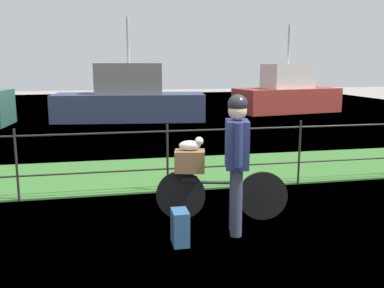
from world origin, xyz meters
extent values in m
plane|color=gray|center=(0.00, 0.00, 0.00)|extent=(60.00, 60.00, 0.00)
cube|color=#38702D|center=(0.00, 3.53, 0.01)|extent=(27.00, 2.40, 0.03)
plane|color=slate|center=(0.00, 11.06, 0.00)|extent=(30.00, 30.00, 0.00)
cylinder|color=#28231E|center=(-2.25, 2.33, 0.55)|extent=(0.04, 0.04, 1.10)
cylinder|color=#28231E|center=(0.00, 2.33, 0.55)|extent=(0.04, 0.04, 1.10)
cylinder|color=#28231E|center=(2.25, 2.33, 0.55)|extent=(0.04, 0.04, 1.10)
cylinder|color=#28231E|center=(0.00, 2.33, 0.38)|extent=(18.00, 0.03, 0.03)
cylinder|color=#28231E|center=(0.00, 2.33, 0.99)|extent=(18.00, 0.03, 0.03)
cylinder|color=black|center=(1.04, 0.87, 0.32)|extent=(0.64, 0.19, 0.65)
cylinder|color=black|center=(-0.01, 1.12, 0.32)|extent=(0.64, 0.19, 0.65)
cylinder|color=#2D2D33|center=(0.51, 0.99, 0.50)|extent=(0.83, 0.23, 0.04)
cube|color=black|center=(0.11, 1.09, 0.55)|extent=(0.22, 0.13, 0.06)
cube|color=slate|center=(0.11, 1.09, 0.64)|extent=(0.39, 0.24, 0.02)
cube|color=brown|center=(0.11, 1.09, 0.79)|extent=(0.44, 0.35, 0.28)
ellipsoid|color=silver|center=(0.11, 1.09, 0.99)|extent=(0.30, 0.20, 0.13)
sphere|color=silver|center=(0.22, 1.06, 1.05)|extent=(0.11, 0.11, 0.11)
cylinder|color=#383D51|center=(0.58, 0.62, 0.41)|extent=(0.14, 0.14, 0.82)
cylinder|color=#383D51|center=(0.53, 0.42, 0.41)|extent=(0.14, 0.14, 0.82)
cube|color=navy|center=(0.56, 0.52, 1.10)|extent=(0.34, 0.45, 0.56)
cylinder|color=navy|center=(0.61, 0.74, 1.13)|extent=(0.10, 0.10, 0.50)
cylinder|color=navy|center=(0.51, 0.31, 1.13)|extent=(0.10, 0.10, 0.50)
sphere|color=tan|center=(0.56, 0.52, 1.49)|extent=(0.22, 0.22, 0.22)
sphere|color=black|center=(0.56, 0.52, 1.57)|extent=(0.23, 0.23, 0.23)
cube|color=#28517A|center=(-0.16, 0.33, 0.20)|extent=(0.18, 0.28, 0.40)
cube|color=#9E3328|center=(6.69, 12.74, 0.50)|extent=(4.61, 2.60, 1.01)
cube|color=silver|center=(6.69, 12.74, 1.51)|extent=(2.12, 1.62, 1.01)
cylinder|color=#B2B2B2|center=(6.69, 12.74, 2.82)|extent=(0.10, 0.10, 1.60)
cube|color=#2D3856|center=(-0.03, 11.38, 0.48)|extent=(5.53, 2.50, 0.97)
cube|color=slate|center=(-0.03, 11.38, 1.51)|extent=(2.49, 1.58, 1.08)
cylinder|color=#B2B2B2|center=(-0.03, 11.38, 2.85)|extent=(0.10, 0.10, 1.60)
camera|label=1|loc=(-0.96, -4.16, 2.02)|focal=39.74mm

